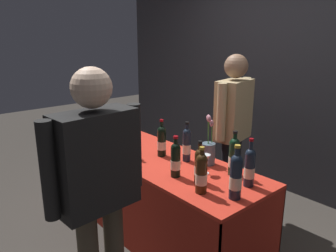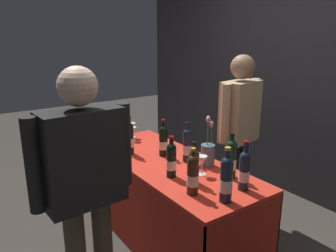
# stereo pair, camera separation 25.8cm
# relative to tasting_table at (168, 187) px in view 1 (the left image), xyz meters

# --- Properties ---
(ground_plane) EXTENTS (12.00, 12.00, 0.00)m
(ground_plane) POSITION_rel_tasting_table_xyz_m (0.00, 0.00, -0.51)
(ground_plane) COLOR #38332D
(back_partition) EXTENTS (5.42, 0.12, 3.08)m
(back_partition) POSITION_rel_tasting_table_xyz_m (0.00, 1.71, 1.03)
(back_partition) COLOR #2D2D33
(back_partition) RESTS_ON ground_plane
(tasting_table) EXTENTS (1.72, 0.69, 0.74)m
(tasting_table) POSITION_rel_tasting_table_xyz_m (0.00, 0.00, 0.00)
(tasting_table) COLOR red
(tasting_table) RESTS_ON ground_plane
(featured_wine_bottle) EXTENTS (0.07, 0.07, 0.33)m
(featured_wine_bottle) POSITION_rel_tasting_table_xyz_m (-0.33, -0.17, 0.37)
(featured_wine_bottle) COLOR black
(featured_wine_bottle) RESTS_ON tasting_table
(display_bottle_0) EXTENTS (0.07, 0.07, 0.31)m
(display_bottle_0) POSITION_rel_tasting_table_xyz_m (0.26, -0.15, 0.36)
(display_bottle_0) COLOR black
(display_bottle_0) RESTS_ON tasting_table
(display_bottle_1) EXTENTS (0.07, 0.07, 0.33)m
(display_bottle_1) POSITION_rel_tasting_table_xyz_m (0.09, 0.12, 0.37)
(display_bottle_1) COLOR #192333
(display_bottle_1) RESTS_ON tasting_table
(display_bottle_2) EXTENTS (0.08, 0.08, 0.32)m
(display_bottle_2) POSITION_rel_tasting_table_xyz_m (-0.13, 0.04, 0.36)
(display_bottle_2) COLOR black
(display_bottle_2) RESTS_ON tasting_table
(display_bottle_3) EXTENTS (0.08, 0.08, 0.33)m
(display_bottle_3) POSITION_rel_tasting_table_xyz_m (0.51, 0.20, 0.37)
(display_bottle_3) COLOR black
(display_bottle_3) RESTS_ON tasting_table
(display_bottle_4) EXTENTS (0.08, 0.08, 0.31)m
(display_bottle_4) POSITION_rel_tasting_table_xyz_m (0.55, -0.19, 0.36)
(display_bottle_4) COLOR #38230F
(display_bottle_4) RESTS_ON tasting_table
(display_bottle_5) EXTENTS (0.08, 0.08, 0.36)m
(display_bottle_5) POSITION_rel_tasting_table_xyz_m (0.74, -0.08, 0.38)
(display_bottle_5) COLOR #192333
(display_bottle_5) RESTS_ON tasting_table
(display_bottle_6) EXTENTS (0.07, 0.07, 0.34)m
(display_bottle_6) POSITION_rel_tasting_table_xyz_m (0.69, 0.13, 0.37)
(display_bottle_6) COLOR #192333
(display_bottle_6) RESTS_ON tasting_table
(display_bottle_7) EXTENTS (0.07, 0.07, 0.30)m
(display_bottle_7) POSITION_rel_tasting_table_xyz_m (0.43, -0.08, 0.35)
(display_bottle_7) COLOR #38230F
(display_bottle_7) RESTS_ON tasting_table
(wine_glass_near_vendor) EXTENTS (0.07, 0.07, 0.13)m
(wine_glass_near_vendor) POSITION_rel_tasting_table_xyz_m (-0.65, 0.03, 0.32)
(wine_glass_near_vendor) COLOR silver
(wine_glass_near_vendor) RESTS_ON tasting_table
(wine_glass_mid) EXTENTS (0.08, 0.08, 0.15)m
(wine_glass_mid) POSITION_rel_tasting_table_xyz_m (0.36, 0.06, 0.34)
(wine_glass_mid) COLOR silver
(wine_glass_mid) RESTS_ON tasting_table
(wine_glass_near_taster) EXTENTS (0.08, 0.08, 0.15)m
(wine_glass_near_taster) POSITION_rel_tasting_table_xyz_m (-0.73, 0.07, 0.34)
(wine_glass_near_taster) COLOR silver
(wine_glass_near_taster) RESTS_ON tasting_table
(flower_vase) EXTENTS (0.11, 0.11, 0.41)m
(flower_vase) POSITION_rel_tasting_table_xyz_m (0.25, 0.21, 0.34)
(flower_vase) COLOR slate
(flower_vase) RESTS_ON tasting_table
(vendor_presenter) EXTENTS (0.28, 0.55, 1.57)m
(vendor_presenter) POSITION_rel_tasting_table_xyz_m (0.04, 0.76, 0.42)
(vendor_presenter) COLOR black
(vendor_presenter) RESTS_ON ground_plane
(taster_foreground_right) EXTENTS (0.24, 0.62, 1.58)m
(taster_foreground_right) POSITION_rel_tasting_table_xyz_m (0.37, -0.83, 0.44)
(taster_foreground_right) COLOR #4C4233
(taster_foreground_right) RESTS_ON ground_plane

